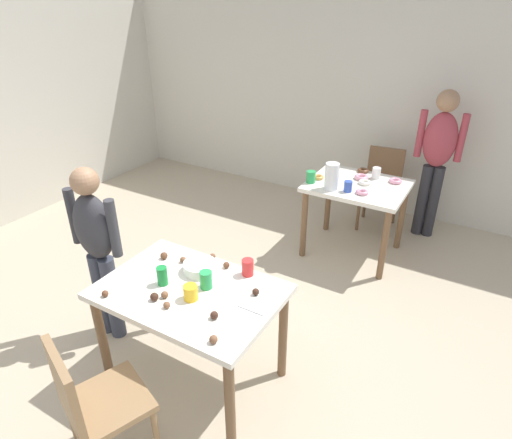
{
  "coord_description": "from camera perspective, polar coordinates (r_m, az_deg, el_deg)",
  "views": [
    {
      "loc": [
        1.52,
        -1.78,
        2.38
      ],
      "look_at": [
        0.11,
        0.63,
        0.9
      ],
      "focal_mm": 30.52,
      "sensor_mm": 36.0,
      "label": 1
    }
  ],
  "objects": [
    {
      "name": "fork_near",
      "position": [
        2.55,
        -0.71,
        -11.78
      ],
      "size": [
        0.17,
        0.02,
        0.01
      ],
      "primitive_type": "cube",
      "color": "silver",
      "rests_on": "dining_table_near"
    },
    {
      "name": "cake_ball_1",
      "position": [
        2.5,
        -5.5,
        -12.38
      ],
      "size": [
        0.05,
        0.05,
        0.05
      ],
      "primitive_type": "sphere",
      "color": "#3D2319",
      "rests_on": "dining_table_near"
    },
    {
      "name": "cup_far_0",
      "position": [
        4.18,
        7.21,
        5.56
      ],
      "size": [
        0.09,
        0.09,
        0.11
      ],
      "primitive_type": "cylinder",
      "color": "green",
      "rests_on": "dining_table_far"
    },
    {
      "name": "chair_far_table",
      "position": [
        4.99,
        16.16,
        4.58
      ],
      "size": [
        0.44,
        0.44,
        0.87
      ],
      "color": "brown",
      "rests_on": "ground_plane"
    },
    {
      "name": "cake_ball_6",
      "position": [
        2.68,
        -13.19,
        -9.83
      ],
      "size": [
        0.05,
        0.05,
        0.05
      ],
      "primitive_type": "sphere",
      "color": "#3D2319",
      "rests_on": "dining_table_near"
    },
    {
      "name": "chair_near_table",
      "position": [
        2.58,
        -20.72,
        -21.37
      ],
      "size": [
        0.52,
        0.52,
        0.87
      ],
      "color": "olive",
      "rests_on": "ground_plane"
    },
    {
      "name": "person_adult_far",
      "position": [
        4.77,
        22.7,
        8.12
      ],
      "size": [
        0.46,
        0.24,
        1.55
      ],
      "color": "#28282D",
      "rests_on": "ground_plane"
    },
    {
      "name": "cake_ball_8",
      "position": [
        2.99,
        -5.72,
        -4.81
      ],
      "size": [
        0.04,
        0.04,
        0.04
      ],
      "primitive_type": "sphere",
      "color": "brown",
      "rests_on": "dining_table_near"
    },
    {
      "name": "cup_near_1",
      "position": [
        2.63,
        -8.57,
        -9.44
      ],
      "size": [
        0.09,
        0.09,
        0.09
      ],
      "primitive_type": "cylinder",
      "color": "yellow",
      "rests_on": "dining_table_near"
    },
    {
      "name": "donut_far_0",
      "position": [
        4.36,
        17.8,
        4.84
      ],
      "size": [
        0.12,
        0.12,
        0.04
      ],
      "primitive_type": "torus",
      "color": "pink",
      "rests_on": "dining_table_far"
    },
    {
      "name": "cake_ball_10",
      "position": [
        2.65,
        -0.04,
        -9.45
      ],
      "size": [
        0.04,
        0.04,
        0.04
      ],
      "primitive_type": "sphere",
      "color": "#3D2319",
      "rests_on": "dining_table_near"
    },
    {
      "name": "cup_near_2",
      "position": [
        2.8,
        -1.1,
        -6.29
      ],
      "size": [
        0.08,
        0.08,
        0.11
      ],
      "primitive_type": "cylinder",
      "color": "red",
      "rests_on": "dining_table_near"
    },
    {
      "name": "donut_far_1",
      "position": [
        4.04,
        13.74,
        3.51
      ],
      "size": [
        0.12,
        0.12,
        0.03
      ],
      "primitive_type": "torus",
      "color": "pink",
      "rests_on": "dining_table_far"
    },
    {
      "name": "cup_far_1",
      "position": [
        4.04,
        11.97,
        4.27
      ],
      "size": [
        0.07,
        0.07,
        0.1
      ],
      "primitive_type": "cylinder",
      "color": "#3351B2",
      "rests_on": "dining_table_far"
    },
    {
      "name": "cake_ball_4",
      "position": [
        2.61,
        -11.63,
        -10.92
      ],
      "size": [
        0.04,
        0.04,
        0.04
      ],
      "primitive_type": "sphere",
      "color": "brown",
      "rests_on": "dining_table_near"
    },
    {
      "name": "cake_ball_3",
      "position": [
        2.79,
        -19.17,
        -9.16
      ],
      "size": [
        0.04,
        0.04,
        0.04
      ],
      "primitive_type": "sphere",
      "color": "brown",
      "rests_on": "dining_table_near"
    },
    {
      "name": "soda_can",
      "position": [
        2.78,
        -12.19,
        -7.23
      ],
      "size": [
        0.07,
        0.07,
        0.12
      ],
      "primitive_type": "cylinder",
      "color": "#198438",
      "rests_on": "dining_table_near"
    },
    {
      "name": "person_girl_near",
      "position": [
        3.25,
        -20.13,
        -2.89
      ],
      "size": [
        0.45,
        0.21,
        1.37
      ],
      "color": "#383D4C",
      "rests_on": "ground_plane"
    },
    {
      "name": "cup_near_0",
      "position": [
        2.71,
        -6.57,
        -7.86
      ],
      "size": [
        0.08,
        0.08,
        0.11
      ],
      "primitive_type": "cylinder",
      "color": "green",
      "rests_on": "dining_table_near"
    },
    {
      "name": "donut_far_4",
      "position": [
        4.29,
        8.15,
        5.53
      ],
      "size": [
        0.11,
        0.11,
        0.03
      ],
      "primitive_type": "torus",
      "color": "gold",
      "rests_on": "dining_table_far"
    },
    {
      "name": "wall_back",
      "position": [
        5.32,
        13.53,
        15.47
      ],
      "size": [
        6.4,
        0.1,
        2.6
      ],
      "primitive_type": "cube",
      "color": "beige",
      "rests_on": "ground_plane"
    },
    {
      "name": "cake_ball_0",
      "position": [
        2.35,
        -5.59,
        -15.36
      ],
      "size": [
        0.05,
        0.05,
        0.05
      ],
      "primitive_type": "sphere",
      "color": "brown",
      "rests_on": "dining_table_near"
    },
    {
      "name": "donut_far_5",
      "position": [
        4.54,
        13.85,
        6.25
      ],
      "size": [
        0.11,
        0.11,
        0.03
      ],
      "primitive_type": "torus",
      "color": "brown",
      "rests_on": "dining_table_far"
    },
    {
      "name": "ground_plane",
      "position": [
        3.34,
        -7.46,
        -17.85
      ],
      "size": [
        6.4,
        6.4,
        0.0
      ],
      "primitive_type": "plane",
      "color": "tan"
    },
    {
      "name": "donut_far_3",
      "position": [
        4.36,
        13.65,
        5.41
      ],
      "size": [
        0.14,
        0.14,
        0.04
      ],
      "primitive_type": "torus",
      "color": "pink",
      "rests_on": "dining_table_far"
    },
    {
      "name": "cake_ball_9",
      "position": [
        2.68,
        -11.83,
        -9.64
      ],
      "size": [
        0.04,
        0.04,
        0.04
      ],
      "primitive_type": "sphere",
      "color": "brown",
      "rests_on": "dining_table_near"
    },
    {
      "name": "cup_far_2",
      "position": [
        4.4,
        15.49,
        5.88
      ],
      "size": [
        0.08,
        0.08,
        0.11
      ],
      "primitive_type": "cylinder",
      "color": "white",
      "rests_on": "dining_table_far"
    },
    {
      "name": "pitcher_far",
      "position": [
        4.04,
        9.9,
        5.58
      ],
      "size": [
        0.13,
        0.13,
        0.25
      ],
      "primitive_type": "cylinder",
      "color": "white",
      "rests_on": "dining_table_far"
    },
    {
      "name": "dining_table_far",
      "position": [
        4.3,
        13.03,
        3.08
      ],
      "size": [
        0.91,
        0.75,
        0.75
      ],
      "color": "silver",
      "rests_on": "ground_plane"
    },
    {
      "name": "dining_table_near",
      "position": [
        2.8,
        -8.59,
        -10.78
      ],
      "size": [
        1.11,
        0.76,
        0.75
      ],
      "color": "silver",
      "rests_on": "ground_plane"
    },
    {
      "name": "cake_ball_2",
      "position": [
        2.98,
        -9.54,
        -5.21
      ],
      "size": [
        0.04,
        0.04,
        0.04
      ],
      "primitive_type": "sphere",
      "color": "brown",
      "rests_on": "dining_table_near"
    },
    {
      "name": "mixing_bowl",
      "position": [
        2.87,
        -7.36,
        -6.21
      ],
      "size": [
        0.22,
        0.22,
        0.06
      ],
      "primitive_type": "cylinder",
      "color": "white",
      "rests_on": "dining_table_near"
    },
    {
      "name": "donut_far_2",
      "position": [
        4.25,
        14.06,
        4.75
      ],
      "size": [
        0.12,
        0.12,
        0.04
      ],
      "primitive_type": "torus",
      "color": "white",
      "rests_on": "dining_table_far"
    },
    {
      "name": "cake_ball_7",
      "position": [
        2.89,
        -3.91,
        -5.98
      ],
      "size": [
        0.04,
        0.04,
        0.04
      ],
      "primitive_type": "sphere",
      "color": "brown",
      "rests_on": "dining_table_near"
    },
    {
      "name": "cake_ball_5",
      "position": [
        3.04,
        -11.97,
        -4.66
      ],
      "size": [
        0.05,
        0.05,
        0.05
      ],
      "primitive_type": "sphere",
      "color": "brown",
      "rests_on": "dining_table_near"
    }
  ]
}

